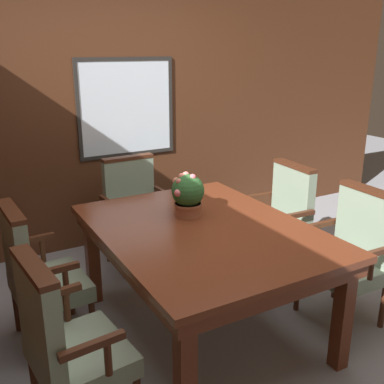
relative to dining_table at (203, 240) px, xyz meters
The scene contains 9 objects.
ground_plane 0.69m from the dining_table, 67.77° to the right, with size 14.00×14.00×0.00m, color #93969E.
wall_back 1.89m from the dining_table, 88.43° to the left, with size 7.20×0.08×2.45m.
dining_table is the anchor object (origin of this frame).
chair_right_far 1.09m from the dining_table, 21.67° to the left, with size 0.47×0.58×0.97m.
chair_left_near 1.11m from the dining_table, 158.68° to the right, with size 0.49×0.59×0.97m.
chair_head_far 1.24m from the dining_table, 89.42° to the left, with size 0.58×0.46×0.97m.
chair_left_far 1.09m from the dining_table, 158.23° to the left, with size 0.47×0.58×0.97m.
chair_right_near 1.08m from the dining_table, 20.03° to the right, with size 0.46×0.57×0.97m.
potted_plant 0.35m from the dining_table, 86.01° to the left, with size 0.24×0.23×0.31m.
Camera 1 is at (-1.44, -2.21, 1.88)m, focal length 42.00 mm.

